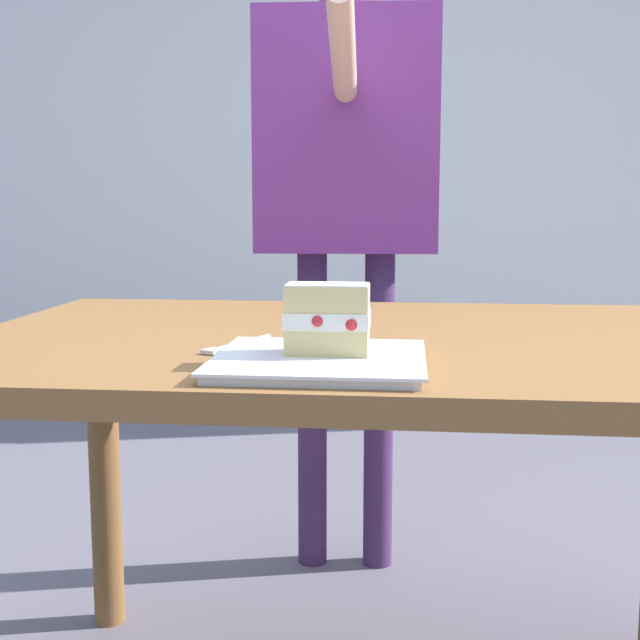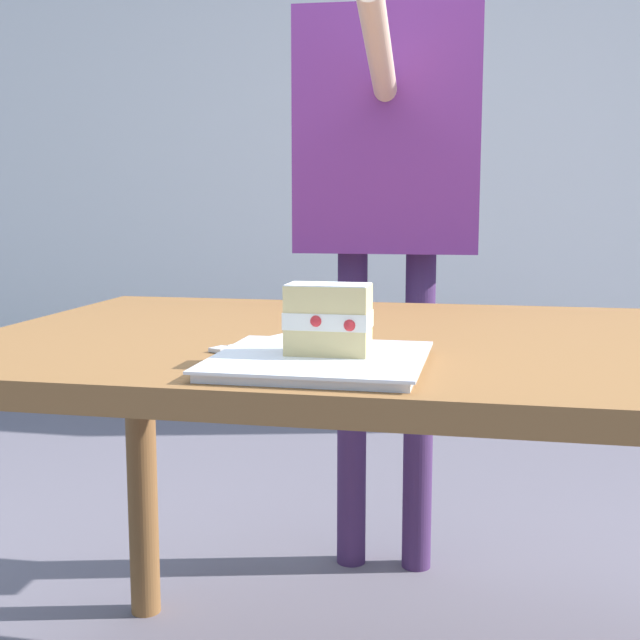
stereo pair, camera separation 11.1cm
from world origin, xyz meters
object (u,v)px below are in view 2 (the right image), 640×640
Objects in this scene: cake_slice at (328,319)px; dessert_fork at (245,344)px; dessert_plate at (320,361)px; diner_person at (388,144)px; patio_table at (383,395)px.

cake_slice is 0.21m from dessert_fork.
dessert_fork is at bearing 137.42° from dessert_plate.
dessert_plate is 0.17× the size of diner_person.
diner_person is at bearing 92.85° from cake_slice.
dessert_plate reaches higher than dessert_fork.
patio_table is at bearing 81.53° from cake_slice.
diner_person is (-0.04, 1.06, 0.36)m from dessert_plate.
dessert_plate is at bearing -42.58° from dessert_fork.
dessert_plate is 1.75× the size of dessert_fork.
dessert_fork is 0.10× the size of diner_person.
cake_slice reaches higher than dessert_plate.
patio_table is at bearing 80.08° from dessert_plate.
patio_table is at bearing 38.32° from dessert_fork.
cake_slice reaches higher than dessert_fork.
patio_table is 0.31m from dessert_plate.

